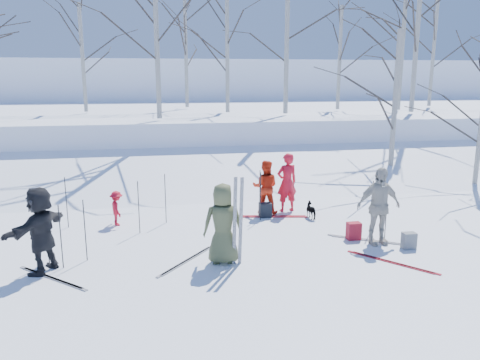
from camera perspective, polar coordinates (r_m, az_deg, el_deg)
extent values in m
plane|color=white|center=(10.70, 1.45, -8.54)|extent=(120.00, 120.00, 0.00)
cube|color=white|center=(17.30, -3.24, 0.18)|extent=(70.00, 9.49, 4.12)
cube|color=white|center=(27.00, -5.90, 6.43)|extent=(70.00, 18.00, 2.20)
cube|color=white|center=(47.86, -7.93, 10.23)|extent=(90.00, 30.00, 6.00)
imported|color=#4A5130|center=(9.76, -2.09, -5.35)|extent=(0.88, 0.61, 1.71)
imported|color=red|center=(13.54, 5.74, -0.30)|extent=(0.69, 0.51, 1.71)
imported|color=red|center=(13.31, 3.10, -0.86)|extent=(0.89, 0.78, 1.53)
imported|color=red|center=(12.70, -14.79, -3.35)|extent=(0.48, 0.66, 0.92)
imported|color=beige|center=(11.29, 16.53, -3.07)|extent=(1.09, 0.49, 1.83)
imported|color=black|center=(10.10, -23.12, -5.62)|extent=(1.22, 1.68, 1.76)
imported|color=black|center=(13.10, 8.79, -3.66)|extent=(0.35, 0.58, 0.45)
cube|color=silver|center=(9.57, -0.65, -5.10)|extent=(0.09, 0.16, 1.90)
cube|color=silver|center=(9.59, 0.10, -5.07)|extent=(0.09, 0.23, 1.89)
cylinder|color=black|center=(11.82, 17.42, -3.66)|extent=(0.02, 0.02, 1.34)
cylinder|color=black|center=(10.44, -18.37, -5.86)|extent=(0.02, 0.02, 1.34)
cylinder|color=black|center=(12.65, 2.50, -2.02)|extent=(0.02, 0.02, 1.34)
cylinder|color=black|center=(11.88, -12.25, -3.28)|extent=(0.02, 0.02, 1.34)
cylinder|color=black|center=(10.19, -21.01, -6.51)|extent=(0.02, 0.02, 1.34)
cylinder|color=black|center=(12.09, 15.78, -3.20)|extent=(0.02, 0.02, 1.34)
cylinder|color=black|center=(10.55, -22.50, -6.00)|extent=(0.02, 0.02, 1.34)
cylinder|color=black|center=(12.85, -20.40, -2.58)|extent=(0.02, 0.02, 1.34)
cylinder|color=black|center=(12.91, 2.43, -1.72)|extent=(0.02, 0.02, 1.34)
cylinder|color=black|center=(12.59, -9.08, -2.25)|extent=(0.02, 0.02, 1.34)
cube|color=maroon|center=(11.64, 13.69, -6.06)|extent=(0.32, 0.22, 0.42)
cube|color=slate|center=(11.40, 19.89, -6.97)|extent=(0.30, 0.20, 0.38)
cube|color=black|center=(13.07, 3.10, -3.68)|extent=(0.34, 0.24, 0.40)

